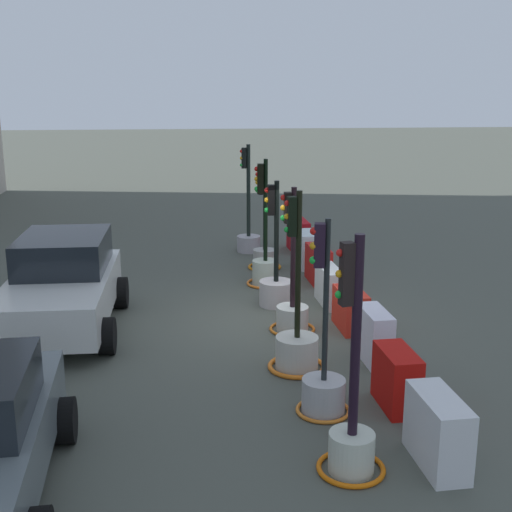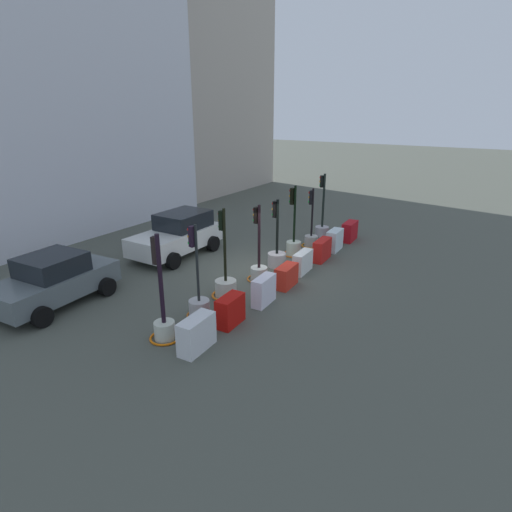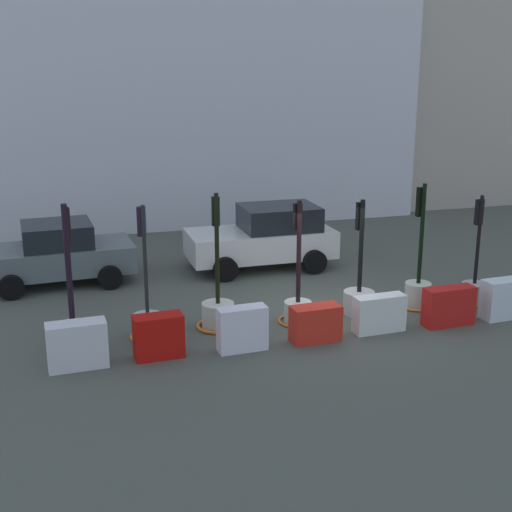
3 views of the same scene
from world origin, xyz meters
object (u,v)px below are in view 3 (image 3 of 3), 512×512
at_px(construction_barrier_6, 504,299).
at_px(traffic_light_1, 147,316).
at_px(car_white_van, 265,237).
at_px(car_grey_saloon, 58,254).
at_px(traffic_light_6, 474,285).
at_px(construction_barrier_0, 77,345).
at_px(construction_barrier_3, 316,323).
at_px(construction_barrier_2, 242,329).
at_px(traffic_light_3, 298,302).
at_px(traffic_light_0, 72,320).
at_px(traffic_light_2, 218,310).
at_px(traffic_light_4, 359,294).
at_px(construction_barrier_1, 159,336).
at_px(traffic_light_5, 418,286).
at_px(construction_barrier_4, 379,314).
at_px(construction_barrier_5, 449,306).

bearing_deg(construction_barrier_6, traffic_light_1, 171.72).
xyz_separation_m(car_white_van, car_grey_saloon, (-5.67, 0.14, -0.08)).
relative_size(traffic_light_6, car_grey_saloon, 0.66).
bearing_deg(construction_barrier_0, construction_barrier_3, -0.82).
bearing_deg(construction_barrier_2, car_white_van, 68.19).
relative_size(traffic_light_3, construction_barrier_6, 2.62).
height_order(traffic_light_3, traffic_light_6, traffic_light_3).
relative_size(traffic_light_0, traffic_light_2, 0.99).
height_order(traffic_light_1, traffic_light_4, traffic_light_1).
bearing_deg(car_grey_saloon, car_white_van, -1.39).
distance_m(construction_barrier_1, car_grey_saloon, 5.84).
height_order(traffic_light_1, traffic_light_2, traffic_light_2).
height_order(traffic_light_4, traffic_light_5, traffic_light_5).
relative_size(traffic_light_3, traffic_light_6, 1.05).
xyz_separation_m(traffic_light_6, construction_barrier_4, (-3.05, -1.06, -0.03)).
xyz_separation_m(traffic_light_5, construction_barrier_1, (-6.37, -1.20, -0.07)).
xyz_separation_m(construction_barrier_2, car_white_van, (2.22, 5.54, 0.42)).
xyz_separation_m(traffic_light_2, construction_barrier_6, (6.38, -1.28, 0.05)).
relative_size(traffic_light_6, construction_barrier_0, 2.32).
xyz_separation_m(traffic_light_1, construction_barrier_4, (4.83, -1.11, -0.06)).
xyz_separation_m(construction_barrier_5, construction_barrier_6, (1.45, 0.03, 0.02)).
relative_size(construction_barrier_1, construction_barrier_6, 0.93).
bearing_deg(traffic_light_3, construction_barrier_6, -13.32).
bearing_deg(traffic_light_3, traffic_light_6, 0.21).
xyz_separation_m(construction_barrier_2, construction_barrier_6, (6.20, 0.08, -0.00)).
bearing_deg(traffic_light_0, construction_barrier_5, -8.15).
bearing_deg(construction_barrier_2, traffic_light_4, 22.08).
relative_size(traffic_light_3, construction_barrier_0, 2.44).
distance_m(traffic_light_1, traffic_light_5, 6.44).
bearing_deg(car_grey_saloon, traffic_light_2, -52.80).
distance_m(traffic_light_0, traffic_light_1, 1.53).
bearing_deg(construction_barrier_4, traffic_light_2, 159.31).
xyz_separation_m(construction_barrier_1, construction_barrier_6, (7.87, -0.05, 0.02)).
relative_size(traffic_light_4, construction_barrier_3, 2.54).
bearing_deg(construction_barrier_5, car_white_van, 114.74).
bearing_deg(construction_barrier_1, traffic_light_5, 10.65).
bearing_deg(traffic_light_1, traffic_light_6, -0.37).
distance_m(construction_barrier_3, construction_barrier_4, 1.51).
bearing_deg(construction_barrier_4, construction_barrier_2, -177.68).
bearing_deg(construction_barrier_5, traffic_light_1, 169.63).
xyz_separation_m(traffic_light_3, car_grey_saloon, (-5.06, 4.51, 0.32)).
relative_size(traffic_light_1, car_grey_saloon, 0.72).
relative_size(construction_barrier_3, construction_barrier_5, 0.90).
xyz_separation_m(construction_barrier_0, construction_barrier_1, (1.55, 0.04, -0.02)).
bearing_deg(traffic_light_1, car_grey_saloon, 111.15).
bearing_deg(construction_barrier_1, construction_barrier_3, -1.83).
bearing_deg(traffic_light_3, traffic_light_0, 179.67).
distance_m(traffic_light_3, traffic_light_5, 3.10).
bearing_deg(construction_barrier_2, construction_barrier_0, 178.32).
height_order(traffic_light_0, car_white_van, traffic_light_0).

